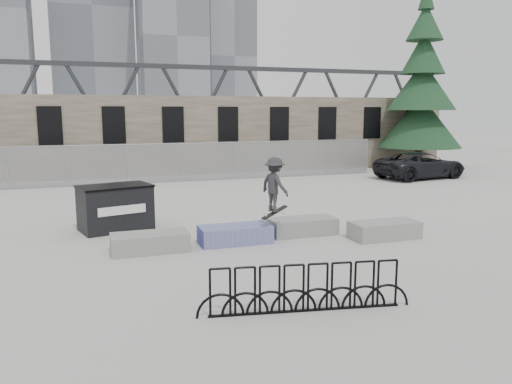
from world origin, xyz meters
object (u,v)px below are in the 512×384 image
skateboarder (275,185)px  dumpster (115,207)px  planter_center_right (302,226)px  planter_center_left (235,234)px  bike_rack (306,289)px  planter_far_left (150,242)px  spruce_tree (422,95)px  suv (421,165)px  planter_offset (385,229)px

skateboarder → dumpster: bearing=32.3°
planter_center_right → planter_center_left: bearing=-172.2°
planter_center_right → bike_rack: 5.85m
planter_far_left → spruce_tree: (18.45, 13.48, 4.36)m
planter_center_left → skateboarder: (1.05, -0.32, 1.38)m
planter_far_left → spruce_tree: bearing=36.1°
spruce_tree → suv: spruce_tree is taller
planter_far_left → dumpster: size_ratio=0.84×
bike_rack → suv: suv is taller
planter_offset → skateboarder: 3.54m
planter_center_right → spruce_tree: bearing=43.3°
planter_offset → suv: 14.15m
skateboarder → planter_offset: bearing=-121.4°
planter_far_left → suv: (15.90, 9.86, 0.45)m
planter_center_left → planter_center_right: same height
dumpster → bike_rack: size_ratio=0.60×
planter_far_left → planter_offset: (6.62, -0.81, 0.00)m
planter_center_right → bike_rack: (-2.35, -5.36, 0.17)m
planter_offset → suv: (9.28, 10.67, 0.45)m
skateboarder → bike_rack: bearing=144.6°
suv → bike_rack: bearing=129.7°
skateboarder → planter_center_left: bearing=52.0°
spruce_tree → suv: 5.90m
spruce_tree → bike_rack: bearing=-131.4°
planter_offset → bike_rack: size_ratio=0.50×
bike_rack → suv: size_ratio=0.77×
planter_offset → suv: size_ratio=0.38×
planter_center_left → bike_rack: bike_rack is taller
planter_center_left → planter_far_left: bearing=-177.7°
planter_offset → planter_center_right: bearing=149.7°
dumpster → bike_rack: dumpster is taller
planter_offset → bike_rack: (-4.41, -4.15, 0.17)m
planter_offset → suv: bearing=49.0°
bike_rack → spruce_tree: bearing=48.6°
suv → planter_far_left: bearing=114.3°
planter_offset → planter_far_left: bearing=173.0°
dumpster → suv: 18.02m
planter_far_left → suv: bearing=31.8°
planter_far_left → planter_center_left: 2.36m
planter_center_right → dumpster: size_ratio=0.84×
bike_rack → skateboarder: bearing=75.7°
suv → planter_offset: bearing=131.4°
dumpster → bike_rack: bearing=-84.2°
spruce_tree → planter_center_right: bearing=-136.7°
bike_rack → spruce_tree: (16.25, 18.44, 4.19)m
planter_far_left → bike_rack: 5.43m
bike_rack → skateboarder: (1.21, 4.73, 1.21)m
planter_far_left → spruce_tree: spruce_tree is taller
planter_far_left → planter_center_right: (4.55, 0.39, 0.00)m
dumpster → planter_center_right: bearing=-39.5°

